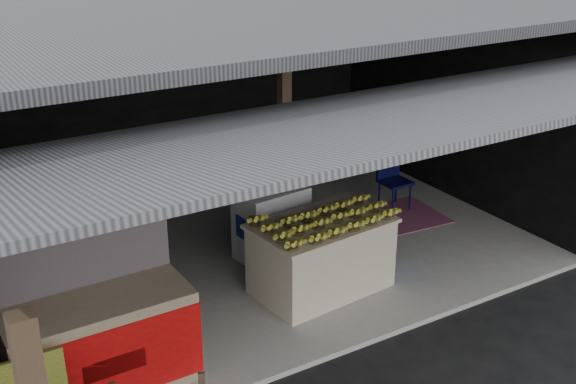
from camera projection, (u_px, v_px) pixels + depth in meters
ground at (358, 350)px, 7.11m from camera, size 80.00×80.00×0.00m
concrete_slab at (240, 248)px, 9.07m from camera, size 7.00×5.00×0.06m
shophouse at (223, 82)px, 8.53m from camera, size 7.40×7.29×3.02m
banana_table at (321, 256)px, 7.93m from camera, size 1.58×1.06×0.83m
banana_pile at (322, 215)px, 7.74m from camera, size 1.45×0.95×0.16m
white_crate at (271, 223)px, 8.64m from camera, size 0.86×0.63×0.89m
neighbor_stall at (100, 340)px, 6.30m from camera, size 1.61×0.74×1.65m
water_barrel at (381, 250)px, 8.43m from camera, size 0.33×0.33×0.49m
plastic_chair at (392, 175)px, 10.03m from camera, size 0.39×0.39×0.82m
magenta_rug at (388, 219)px, 9.82m from camera, size 1.58×1.12×0.01m
picture_frames at (147, 65)px, 10.16m from camera, size 1.62×0.04×0.46m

